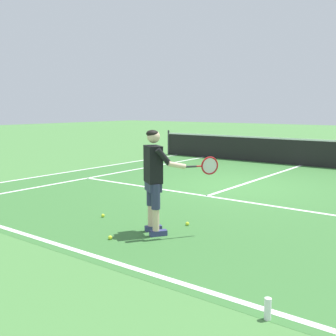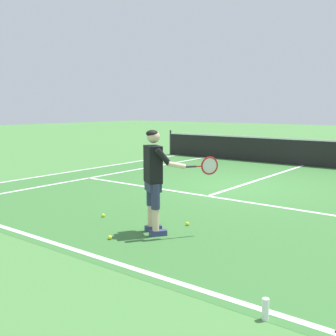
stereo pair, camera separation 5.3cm
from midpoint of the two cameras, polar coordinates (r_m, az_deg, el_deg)
name	(u,v)px [view 2 (the right image)]	position (r m, az deg, el deg)	size (l,w,h in m)	color
ground_plane	(240,186)	(11.09, 10.17, -2.45)	(80.00, 80.00, 0.00)	#477F3D
court_inner_surface	(229,189)	(10.57, 8.69, -2.93)	(10.98, 11.11, 0.00)	#387033
line_baseline	(57,244)	(6.56, -14.91, -10.20)	(10.98, 0.10, 0.01)	white
line_service	(208,196)	(9.69, 5.69, -3.91)	(8.23, 0.10, 0.01)	white
line_centre_service	(265,178)	(12.48, 13.47, -1.32)	(0.10, 6.40, 0.01)	white
line_singles_left	(114,173)	(13.02, -7.37, -0.76)	(0.10, 10.71, 0.01)	white
line_doubles_left	(85,169)	(14.02, -11.36, -0.20)	(0.10, 10.71, 0.01)	white
tennis_net	(303,152)	(15.37, 18.42, 2.14)	(11.96, 0.08, 1.07)	#333338
tennis_player	(155,175)	(6.64, -1.62, -0.92)	(1.08, 0.86, 1.71)	navy
tennis_ball_near_feet	(103,215)	(7.93, -8.80, -6.54)	(0.07, 0.07, 0.07)	#CCE02D
tennis_ball_by_baseline	(110,237)	(6.62, -7.85, -9.54)	(0.07, 0.07, 0.07)	#CCE02D
tennis_ball_mid_court	(187,224)	(7.30, 2.92, -7.76)	(0.07, 0.07, 0.07)	#CCE02D
water_bottle	(265,309)	(4.35, 13.77, -18.55)	(0.07, 0.07, 0.22)	white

